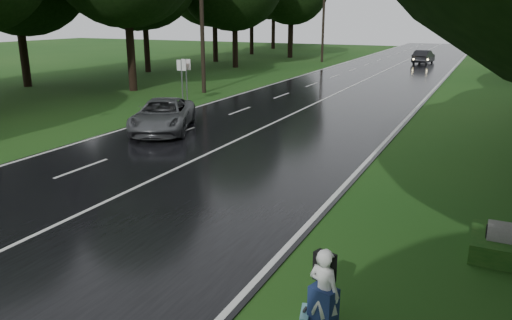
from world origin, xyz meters
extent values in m
plane|color=#1F4614|center=(0.00, 0.00, 0.00)|extent=(160.00, 160.00, 0.00)
cube|color=black|center=(0.00, 20.00, 0.02)|extent=(12.00, 140.00, 0.04)
cube|color=silver|center=(0.00, 20.00, 0.04)|extent=(0.12, 140.00, 0.01)
imported|color=#4E5053|center=(-3.89, 8.05, 0.77)|extent=(4.38, 5.75, 1.45)
imported|color=black|center=(2.30, 47.76, 0.77)|extent=(1.97, 4.55, 1.46)
imported|color=silver|center=(7.55, -3.26, 0.80)|extent=(0.67, 0.54, 1.60)
cube|color=navy|center=(7.55, -3.26, 0.45)|extent=(0.52, 0.42, 0.89)
cube|color=black|center=(7.48, -3.04, 1.15)|extent=(0.40, 0.29, 0.51)
cube|color=teal|center=(7.23, -3.25, 0.18)|extent=(0.26, 0.52, 0.35)
camera|label=1|loc=(9.66, -10.22, 5.20)|focal=34.64mm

